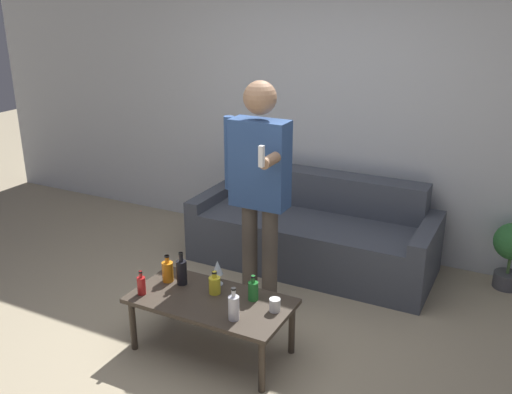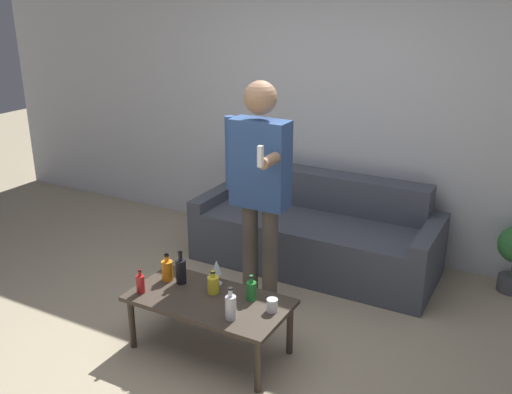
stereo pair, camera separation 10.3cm
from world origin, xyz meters
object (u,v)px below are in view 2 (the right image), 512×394
object	(u,v)px
bottle_orange	(140,283)
person_standing_front	(259,180)
coffee_table	(209,304)
couch	(316,234)

from	to	relation	value
bottle_orange	person_standing_front	bearing A→B (deg)	58.93
bottle_orange	person_standing_front	xyz separation A→B (m)	(0.48, 0.79, 0.57)
coffee_table	bottle_orange	distance (m)	0.49
couch	bottle_orange	size ratio (longest dim) A/B	12.31
person_standing_front	coffee_table	bearing A→B (deg)	-92.70
bottle_orange	coffee_table	bearing A→B (deg)	18.85
bottle_orange	couch	bearing A→B (deg)	71.81
couch	coffee_table	distance (m)	1.56
couch	bottle_orange	xyz separation A→B (m)	(-0.56, -1.71, 0.18)
coffee_table	person_standing_front	size ratio (longest dim) A/B	0.62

